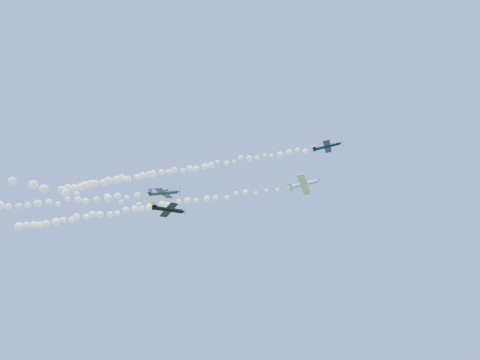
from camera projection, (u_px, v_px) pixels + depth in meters
The scene contains 7 objects.
plane_white at pixel (304, 184), 97.74m from camera, with size 8.17×8.48×2.49m.
smoke_trail_white at pixel (139, 209), 110.72m from camera, with size 85.91×16.54×3.33m, color white, non-canonical shape.
plane_navy at pixel (327, 146), 90.28m from camera, with size 7.04×7.39×2.13m.
smoke_trail_navy at pixel (176, 171), 100.19m from camera, with size 69.59×15.06×2.78m, color white, non-canonical shape.
plane_grey at pixel (164, 193), 89.05m from camera, with size 7.58×7.98×2.26m.
smoke_trail_grey at pixel (19, 205), 94.29m from camera, with size 63.57×22.73×3.38m, color white, non-canonical shape.
plane_black at pixel (168, 210), 80.98m from camera, with size 7.29×6.89×2.02m.
Camera 1 is at (40.38, -73.69, 5.90)m, focal length 30.00 mm.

